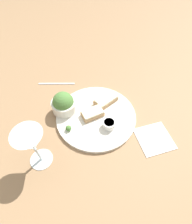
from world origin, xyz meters
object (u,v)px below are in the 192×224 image
at_px(salad_bowl, 64,104).
at_px(cheese_toast_near, 106,100).
at_px(cheese_toast_far, 93,113).
at_px(fork, 57,83).
at_px(sauce_ramekin, 109,124).
at_px(napkin, 154,138).
at_px(wine_glass, 31,143).

relative_size(salad_bowl, cheese_toast_near, 0.96).
height_order(cheese_toast_far, fork, cheese_toast_far).
xyz_separation_m(sauce_ramekin, cheese_toast_far, (-0.02, 0.08, -0.00)).
relative_size(sauce_ramekin, cheese_toast_near, 0.47).
bearing_deg(napkin, cheese_toast_far, 123.12).
bearing_deg(cheese_toast_near, cheese_toast_far, -161.70).
bearing_deg(napkin, salad_bowl, 125.63).
bearing_deg(wine_glass, cheese_toast_far, 11.81).
bearing_deg(wine_glass, salad_bowl, 40.32).
bearing_deg(cheese_toast_near, napkin, -77.72).
relative_size(sauce_ramekin, napkin, 0.31).
relative_size(cheese_toast_far, wine_glass, 0.53).
bearing_deg(cheese_toast_near, sauce_ramekin, -120.55).
relative_size(cheese_toast_far, fork, 0.62).
bearing_deg(napkin, cheese_toast_near, 102.28).
xyz_separation_m(salad_bowl, fork, (0.04, 0.17, -0.05)).
distance_m(salad_bowl, cheese_toast_near, 0.17).
xyz_separation_m(wine_glass, fork, (0.21, 0.31, -0.12)).
height_order(wine_glass, fork, wine_glass).
bearing_deg(salad_bowl, fork, 75.70).
bearing_deg(cheese_toast_far, napkin, -56.88).
bearing_deg(wine_glass, napkin, -22.68).
height_order(salad_bowl, napkin, salad_bowl).
height_order(cheese_toast_far, wine_glass, wine_glass).
bearing_deg(salad_bowl, cheese_toast_near, -20.70).
xyz_separation_m(cheese_toast_near, fork, (-0.12, 0.23, -0.02)).
bearing_deg(fork, salad_bowl, -104.30).
xyz_separation_m(sauce_ramekin, napkin, (0.11, -0.13, -0.03)).
xyz_separation_m(sauce_ramekin, cheese_toast_near, (0.06, 0.10, -0.00)).
height_order(sauce_ramekin, cheese_toast_near, sauce_ramekin).
xyz_separation_m(salad_bowl, wine_glass, (-0.16, -0.14, 0.07)).
distance_m(cheese_toast_far, fork, 0.26).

